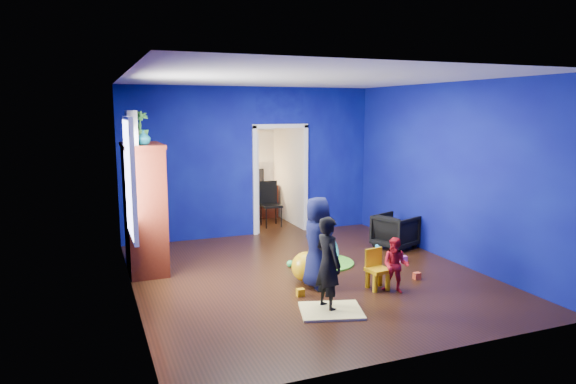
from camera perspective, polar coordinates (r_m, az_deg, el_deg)
name	(u,v)px	position (r m, az deg, el deg)	size (l,w,h in m)	color
floor	(308,275)	(7.81, 2.19, -9.23)	(5.00, 5.50, 0.01)	black
ceiling	(309,78)	(7.43, 2.33, 12.52)	(5.00, 5.50, 0.01)	white
wall_back	(251,162)	(10.04, -4.09, 3.34)	(5.00, 0.02, 2.90)	#090967
wall_front	(423,216)	(5.12, 14.77, -2.55)	(5.00, 0.02, 2.90)	#090967
wall_left	(130,189)	(6.87, -17.17, 0.27)	(0.02, 5.50, 2.90)	#090967
wall_right	(448,172)	(8.79, 17.36, 2.12)	(0.02, 5.50, 2.90)	#090967
alcove	(266,166)	(11.08, -2.48, 2.86)	(1.00, 1.75, 2.50)	silver
armchair	(395,231)	(9.42, 11.85, -4.28)	(0.65, 0.67, 0.61)	black
child_black	(328,263)	(6.39, 4.48, -7.92)	(0.43, 0.28, 1.18)	black
child_navy	(317,242)	(7.16, 3.27, -5.61)	(0.63, 0.41, 1.28)	#10183D
toddler_red	(396,265)	(7.16, 11.87, -7.97)	(0.37, 0.29, 0.76)	#AE1229
vase	(143,137)	(7.71, -15.77, 5.86)	(0.20, 0.20, 0.21)	#0C5365
potted_plant	(139,127)	(8.23, -16.19, 6.98)	(0.27, 0.27, 0.48)	#368932
tv_armoire	(144,208)	(8.14, -15.66, -1.69)	(0.58, 1.14, 1.96)	#371709
crt_tv	(147,205)	(8.14, -15.39, -1.39)	(0.46, 0.70, 0.54)	silver
yellow_blanket	(331,311)	(6.50, 4.81, -13.01)	(0.75, 0.60, 0.03)	#F2E07A
hopper_ball	(307,267)	(7.48, 2.08, -8.31)	(0.44, 0.44, 0.44)	yellow
kid_chair	(378,271)	(7.28, 9.96, -8.69)	(0.28, 0.28, 0.50)	yellow
play_mat	(323,263)	(8.40, 3.90, -7.83)	(1.00, 1.00, 0.03)	green
toy_arch	(323,262)	(8.39, 3.90, -7.79)	(0.89, 0.89, 0.05)	#3F8CD8
window_left	(128,178)	(7.21, -17.31, 1.46)	(0.03, 0.95, 1.55)	white
curtain	(135,194)	(7.80, -16.68, -0.18)	(0.14, 0.42, 2.40)	slate
doorway	(280,181)	(10.28, -0.87, 1.26)	(1.16, 0.10, 2.10)	white
study_desk	(257,201)	(11.80, -3.46, -1.05)	(0.88, 0.44, 0.75)	#3D140A
desk_monitor	(255,176)	(11.82, -3.66, 1.79)	(0.40, 0.05, 0.32)	black
desk_lamp	(244,178)	(11.69, -4.88, 1.59)	(0.14, 0.14, 0.14)	#FFD88C
folding_chair	(271,205)	(10.89, -1.89, -1.45)	(0.40, 0.40, 0.92)	black
book_shelf	(255,129)	(11.73, -3.70, 6.97)	(0.88, 0.24, 0.04)	white
toy_0	(417,276)	(7.85, 14.13, -9.03)	(0.10, 0.08, 0.10)	#ED5027
toy_1	(378,246)	(9.33, 9.98, -5.94)	(0.11, 0.11, 0.11)	#249CCC
toy_2	(300,293)	(6.97, 1.39, -11.10)	(0.10, 0.08, 0.10)	orange
toy_3	(325,252)	(8.86, 4.18, -6.64)	(0.11, 0.11, 0.11)	green
toy_4	(404,259)	(8.65, 12.74, -7.28)	(0.10, 0.08, 0.10)	#D04EB4
toy_5	(290,263)	(8.19, 0.24, -7.94)	(0.11, 0.11, 0.11)	green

